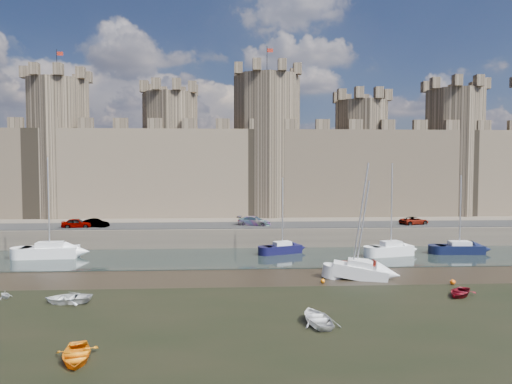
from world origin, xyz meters
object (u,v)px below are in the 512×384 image
at_px(sailboat_3, 459,248).
at_px(sailboat_5, 360,271).
at_px(car_2, 254,221).
at_px(sailboat_0, 50,251).
at_px(sailboat_1, 282,248).
at_px(car_1, 95,223).
at_px(car_3, 414,221).
at_px(sailboat_4, 362,267).
at_px(dinghy_0, 76,356).
at_px(sailboat_2, 391,249).
at_px(car_0, 77,223).

xyz_separation_m(sailboat_3, sailboat_5, (-15.44, -11.36, 0.03)).
bearing_deg(car_2, sailboat_0, 128.10).
distance_m(sailboat_1, sailboat_5, 13.95).
height_order(car_1, sailboat_1, sailboat_1).
relative_size(car_3, sailboat_4, 0.44).
relative_size(car_2, car_3, 1.12).
height_order(sailboat_1, sailboat_5, sailboat_5).
xyz_separation_m(car_2, sailboat_0, (-23.94, -8.52, -2.29)).
bearing_deg(sailboat_0, dinghy_0, -70.25).
distance_m(sailboat_0, sailboat_5, 34.77).
distance_m(sailboat_4, sailboat_5, 2.08).
bearing_deg(sailboat_3, sailboat_4, -144.01).
bearing_deg(car_1, sailboat_2, -90.47).
height_order(sailboat_1, sailboat_3, sailboat_3).
distance_m(car_0, dinghy_0, 38.12).
bearing_deg(car_0, sailboat_4, -122.30).
relative_size(car_0, sailboat_0, 0.33).
bearing_deg(sailboat_4, sailboat_1, 111.80).
height_order(sailboat_2, sailboat_5, sailboat_2).
relative_size(car_0, car_2, 0.83).
bearing_deg(sailboat_1, car_2, 90.72).
distance_m(sailboat_5, dinghy_0, 26.66).
relative_size(sailboat_0, sailboat_5, 1.06).
height_order(sailboat_1, sailboat_2, sailboat_2).
xyz_separation_m(sailboat_1, sailboat_5, (5.85, -12.66, 0.03)).
bearing_deg(car_0, sailboat_3, -104.04).
relative_size(car_1, sailboat_2, 0.33).
height_order(car_2, sailboat_0, sailboat_0).
bearing_deg(car_1, sailboat_1, -92.58).
bearing_deg(sailboat_3, car_3, 107.62).
relative_size(car_3, sailboat_1, 0.44).
relative_size(car_2, sailboat_0, 0.40).
distance_m(sailboat_1, dinghy_0, 33.19).
relative_size(car_0, car_3, 0.94).
distance_m(sailboat_0, sailboat_1, 26.99).
bearing_deg(sailboat_4, car_1, 140.46).
relative_size(car_1, sailboat_1, 0.39).
distance_m(car_0, sailboat_0, 7.84).
distance_m(car_1, sailboat_4, 35.47).
bearing_deg(car_3, car_0, 73.39).
distance_m(sailboat_0, sailboat_4, 34.95).
xyz_separation_m(sailboat_5, dinghy_0, (-20.38, -17.17, -0.45)).
bearing_deg(sailboat_0, sailboat_5, -23.00).
bearing_deg(car_2, sailboat_1, -139.13).
relative_size(car_1, sailboat_4, 0.39).
relative_size(sailboat_0, sailboat_2, 1.06).
xyz_separation_m(car_2, sailboat_1, (3.02, -7.35, -2.42)).
xyz_separation_m(car_0, sailboat_1, (26.32, -6.30, -2.40)).
bearing_deg(sailboat_4, car_0, 142.70).
height_order(car_2, sailboat_4, sailboat_4).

